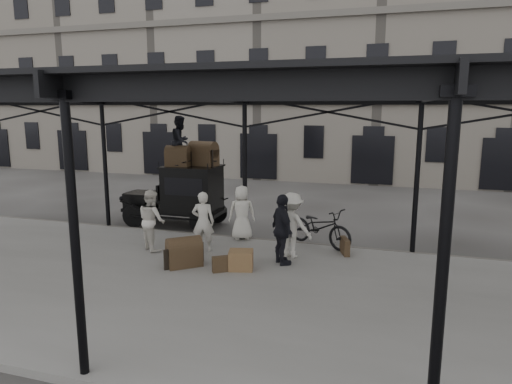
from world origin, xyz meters
TOP-DOWN VIEW (x-y plane):
  - ground at (0.00, 0.00)m, footprint 120.00×120.00m
  - platform at (0.00, -2.00)m, footprint 28.00×8.00m
  - canopy at (0.00, -1.72)m, footprint 22.50×9.00m
  - building_frontage at (0.00, 18.00)m, footprint 64.00×8.00m
  - taxi at (-2.69, 3.26)m, footprint 3.65×1.55m
  - porter_left at (-0.68, 0.32)m, footprint 0.71×0.55m
  - porter_midleft at (-2.15, 0.04)m, footprint 1.07×1.03m
  - porter_centre at (-0.04, 1.80)m, footprint 0.96×0.79m
  - porter_official at (1.71, -0.08)m, footprint 1.02×1.14m
  - porter_right at (1.82, 0.56)m, footprint 1.29×0.95m
  - bicycle at (2.38, 1.80)m, footprint 2.31×1.67m
  - porter_roof at (-2.72, 3.16)m, footprint 0.68×0.86m
  - steamer_trunk_roof_near at (-2.77, 3.01)m, footprint 0.85×0.56m
  - steamer_trunk_roof_far at (-2.02, 3.46)m, footprint 1.07×0.78m
  - steamer_trunk_platform at (-0.67, -0.95)m, footprint 1.01×0.97m
  - wicker_hamper at (0.83, -0.79)m, footprint 0.69×0.58m
  - suitcase_upright at (3.19, 1.24)m, footprint 0.35×0.61m
  - suitcase_flat at (0.47, -1.04)m, footprint 0.58×0.46m

SIDE VIEW (x-z plane):
  - ground at x=0.00m, z-range 0.00..0.00m
  - platform at x=0.00m, z-range 0.00..0.15m
  - suitcase_flat at x=0.47m, z-range 0.15..0.55m
  - suitcase_upright at x=3.19m, z-range 0.15..0.60m
  - wicker_hamper at x=0.83m, z-range 0.15..0.65m
  - steamer_trunk_platform at x=-0.67m, z-range 0.15..0.79m
  - bicycle at x=2.38m, z-range 0.15..1.30m
  - porter_centre at x=-0.04m, z-range 0.15..1.83m
  - porter_left at x=-0.68m, z-range 0.15..1.87m
  - porter_midleft at x=-2.15m, z-range 0.15..1.89m
  - porter_right at x=1.82m, z-range 0.15..1.93m
  - porter_official at x=1.71m, z-range 0.15..2.00m
  - taxi at x=-2.69m, z-range 0.11..2.29m
  - steamer_trunk_roof_near at x=-2.77m, z-range 2.18..2.78m
  - steamer_trunk_roof_far at x=-2.02m, z-range 2.18..2.89m
  - porter_roof at x=-2.72m, z-range 2.18..3.90m
  - canopy at x=0.00m, z-range 2.23..6.97m
  - building_frontage at x=0.00m, z-range 0.00..14.00m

